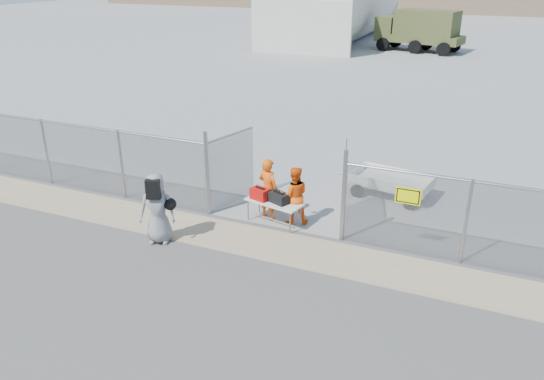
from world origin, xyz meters
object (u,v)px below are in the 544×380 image
at_px(visitor, 157,208).
at_px(utility_trailer, 392,184).
at_px(security_worker_left, 268,189).
at_px(security_worker_right, 294,196).
at_px(folding_table, 274,212).

distance_m(visitor, utility_trailer, 7.36).
distance_m(security_worker_left, security_worker_right, 0.79).
relative_size(security_worker_left, utility_trailer, 0.58).
distance_m(security_worker_right, utility_trailer, 3.70).
bearing_deg(utility_trailer, folding_table, -119.26).
distance_m(security_worker_left, utility_trailer, 4.21).
distance_m(folding_table, utility_trailer, 4.18).
relative_size(visitor, utility_trailer, 0.60).
bearing_deg(visitor, folding_table, 21.42).
distance_m(security_worker_left, visitor, 3.16).
bearing_deg(security_worker_right, security_worker_left, -25.18).
bearing_deg(security_worker_left, folding_table, 154.69).
bearing_deg(folding_table, security_worker_right, 39.17).
bearing_deg(utility_trailer, security_worker_right, -115.74).
relative_size(security_worker_left, visitor, 0.96).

